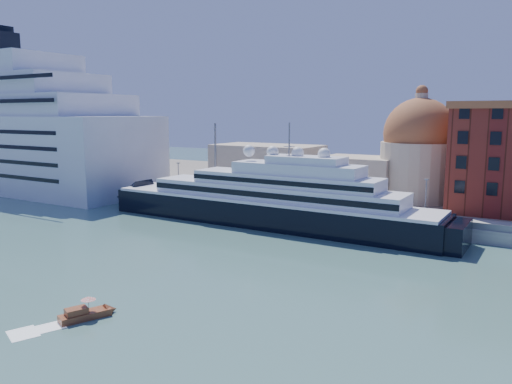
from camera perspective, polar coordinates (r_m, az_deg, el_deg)
The scene contains 9 objects.
ground at distance 85.07m, azimuth -6.69°, elevation -6.63°, with size 400.00×400.00×0.00m, color #3D6960.
quay at distance 112.78m, azimuth 3.98°, elevation -2.06°, with size 180.00×10.00×2.50m, color gray.
land at distance 149.94m, azimuth 11.20°, elevation 0.44°, with size 260.00×72.00×2.00m, color slate.
quay_fence at distance 108.53m, azimuth 2.90°, elevation -1.49°, with size 180.00×0.10×1.20m, color slate.
superyacht at distance 104.08m, azimuth -0.10°, elevation -1.29°, with size 82.29×11.41×24.59m.
service_barge at distance 136.54m, azimuth -19.48°, elevation -0.84°, with size 11.99×5.07×2.62m.
water_taxi at distance 60.52m, azimuth -19.10°, elevation -13.01°, with size 3.79×5.84×2.64m.
church at distance 130.47m, azimuth 11.34°, elevation 3.57°, with size 66.00×18.00×25.50m.
lamp_posts at distance 116.32m, azimuth -1.93°, elevation 2.57°, with size 120.80×2.40×18.00m.
Camera 1 is at (50.68, -64.43, 22.77)m, focal length 35.00 mm.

